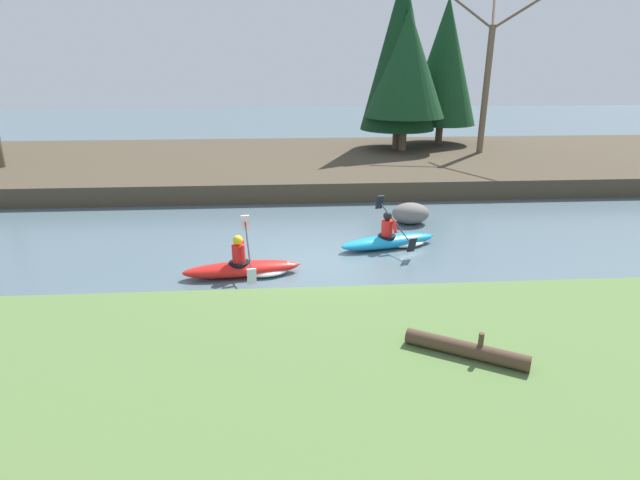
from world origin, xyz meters
TOP-DOWN VIEW (x-y plane):
  - ground_plane at (0.00, 0.00)m, footprint 90.00×90.00m
  - riverbank_near at (0.00, -6.36)m, footprint 44.00×7.52m
  - riverbank_far at (0.00, 10.98)m, footprint 44.00×11.08m
  - conifer_tree_left at (4.76, 12.74)m, footprint 3.55×3.55m
  - conifer_tree_mid_left at (4.95, 12.20)m, footprint 3.71×3.71m
  - conifer_tree_centre at (7.32, 14.16)m, footprint 3.47×3.47m
  - bare_tree_mid_upstream at (8.46, 11.39)m, footprint 4.04×3.99m
  - kayaker_lead at (2.15, 0.93)m, footprint 2.77×2.04m
  - kayaker_middle at (-1.63, -0.71)m, footprint 2.80×2.07m
  - boulder_midstream at (3.15, 2.96)m, footprint 1.14×0.89m
  - driftwood_log at (1.98, -5.21)m, footprint 1.70×1.13m

SIDE VIEW (x-z plane):
  - ground_plane at x=0.00m, z-range 0.00..0.00m
  - kayaker_lead at x=2.15m, z-range -0.40..0.80m
  - kayaker_middle at x=-1.63m, z-range -0.40..0.80m
  - riverbank_near at x=0.00m, z-range 0.00..0.54m
  - boulder_midstream at x=3.15m, z-range 0.00..0.64m
  - riverbank_far at x=0.00m, z-range 0.00..0.70m
  - driftwood_log at x=1.98m, z-range 0.44..0.88m
  - bare_tree_mid_upstream at x=8.46m, z-range 0.48..7.85m
  - conifer_tree_mid_left at x=4.95m, z-range 1.47..7.78m
  - conifer_tree_centre at x=7.32m, z-range 1.19..8.18m
  - conifer_tree_left at x=4.76m, z-range 1.16..9.18m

